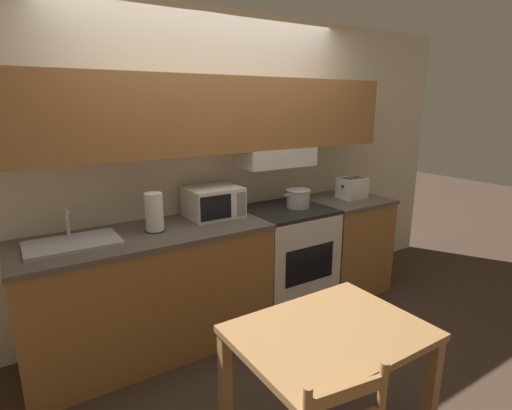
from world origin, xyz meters
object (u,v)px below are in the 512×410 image
Objects in this scene: toaster at (352,188)px; paper_towel_roll at (154,212)px; sink_basin at (72,243)px; stove_range at (286,257)px; dining_table at (329,352)px; microwave at (213,202)px; cooking_pot at (298,198)px.

paper_towel_roll is (-1.95, 0.03, 0.04)m from toaster.
sink_basin is at bearing -179.86° from paper_towel_roll.
dining_table is at bearing -119.48° from stove_range.
toaster is at bearing -0.58° from sink_basin.
paper_towel_roll reaches higher than toaster.
stove_range is 1.60× the size of sink_basin.
microwave is at bearing 84.10° from dining_table.
sink_basin is (-1.83, 0.03, -0.07)m from cooking_pot.
stove_range is 3.55× the size of toaster.
microwave reaches higher than toaster.
cooking_pot is 1.84m from sink_basin.
paper_towel_roll reaches higher than sink_basin.
microwave is at bearing 12.81° from paper_towel_roll.
toaster is at bearing -2.13° from stove_range.
cooking_pot is 1.28m from paper_towel_roll.
toaster reaches higher than cooking_pot.
stove_range is at bearing 177.87° from toaster.
stove_range is 2.20× the size of microwave.
paper_towel_roll reaches higher than dining_table.
microwave reaches higher than dining_table.
microwave is 0.46× the size of dining_table.
stove_range is 1.00× the size of dining_table.
sink_basin is 1.73m from dining_table.
cooking_pot is 0.32× the size of dining_table.
sink_basin reaches higher than cooking_pot.
paper_towel_roll reaches higher than stove_range.
dining_table is (-0.81, -1.44, 0.16)m from stove_range.
sink_basin is at bearing 179.42° from toaster.
toaster reaches higher than dining_table.
cooking_pot is 1.14× the size of toaster.
sink_basin reaches higher than toaster.
paper_towel_roll is (0.55, 0.00, 0.12)m from sink_basin.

